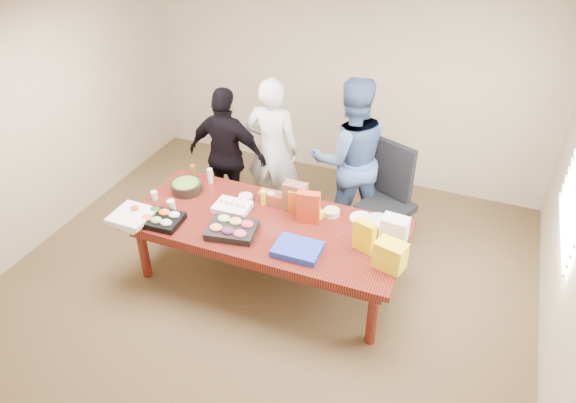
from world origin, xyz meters
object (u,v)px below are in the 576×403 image
at_px(office_chair, 386,204).
at_px(sheet_cake, 232,207).
at_px(person_center, 272,150).
at_px(person_right, 350,158).
at_px(conference_table, 268,251).
at_px(salad_bowl, 186,187).

bearing_deg(office_chair, sheet_cake, -124.49).
height_order(office_chair, person_center, person_center).
xyz_separation_m(person_center, person_right, (0.94, 0.06, 0.06)).
bearing_deg(office_chair, person_center, -164.03).
bearing_deg(conference_table, person_right, 68.21).
height_order(office_chair, salad_bowl, office_chair).
relative_size(conference_table, person_center, 1.55).
bearing_deg(conference_table, person_center, 110.77).
xyz_separation_m(conference_table, sheet_cake, (-0.43, 0.08, 0.41)).
distance_m(conference_table, person_right, 1.45).
bearing_deg(salad_bowl, sheet_cake, -12.08).
xyz_separation_m(office_chair, sheet_cake, (-1.44, -0.93, 0.19)).
relative_size(office_chair, person_right, 0.62).
distance_m(office_chair, person_right, 0.67).
bearing_deg(office_chair, person_right, 179.13).
bearing_deg(conference_table, sheet_cake, 169.90).
height_order(person_center, salad_bowl, person_center).
height_order(conference_table, office_chair, office_chair).
bearing_deg(conference_table, office_chair, 45.17).
bearing_deg(sheet_cake, office_chair, 32.01).
distance_m(office_chair, salad_bowl, 2.23).
bearing_deg(office_chair, conference_table, -112.38).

